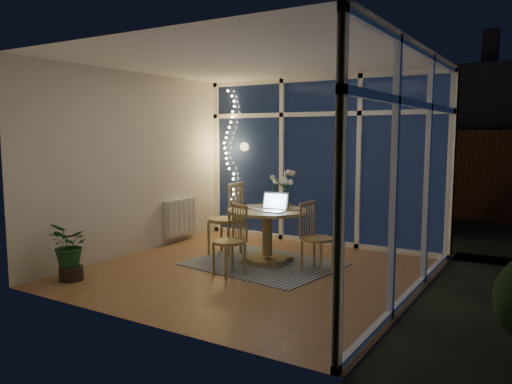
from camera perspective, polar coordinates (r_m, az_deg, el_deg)
floor at (r=6.35m, az=-0.32°, el=-9.10°), size 4.00×4.00×0.00m
ceiling at (r=6.17m, az=-0.34°, el=14.80°), size 4.00×4.00×0.00m
wall_back at (r=7.89m, az=7.38°, el=3.52°), size 4.00×0.04×2.60m
wall_front at (r=4.56m, az=-13.74°, el=1.10°), size 4.00×0.04×2.60m
wall_left at (r=7.38m, az=-13.65°, el=3.17°), size 0.04×4.00×2.60m
wall_right at (r=5.35m, az=18.18°, el=1.76°), size 0.04×4.00×2.60m
window_wall_back at (r=7.86m, az=7.26°, el=3.51°), size 4.00×0.10×2.60m
window_wall_right at (r=5.36m, az=17.76°, el=1.78°), size 0.10×4.00×2.60m
radiator at (r=8.10m, az=-8.65°, el=-2.83°), size 0.10×0.70×0.58m
fairy_lights at (r=8.59m, az=-3.05°, el=5.32°), size 0.24×0.10×1.85m
garden_patio at (r=10.70m, az=16.37°, el=-3.21°), size 12.00×6.00×0.10m
garden_fence at (r=11.20m, az=14.74°, el=2.23°), size 11.00×0.08×1.80m
neighbour_roof at (r=14.01m, az=19.70°, el=8.23°), size 7.00×3.00×2.20m
garden_shrubs at (r=9.57m, az=6.39°, el=-1.03°), size 0.90×0.90×0.90m
rug at (r=6.70m, az=0.85°, el=-8.21°), size 2.03×1.70×0.01m
dining_table at (r=6.70m, az=1.30°, el=-5.07°), size 1.19×1.19×0.73m
chair_left at (r=7.15m, az=-3.60°, el=-2.99°), size 0.51×0.51×1.06m
chair_right at (r=6.30m, az=7.05°, el=-5.14°), size 0.47×0.47×0.89m
chair_front at (r=6.12m, az=-3.12°, el=-5.49°), size 0.53×0.53×0.88m
laptop at (r=6.44m, az=1.77°, el=-1.09°), size 0.38×0.33×0.26m
flower_vase at (r=6.89m, az=3.19°, el=-0.80°), size 0.23×0.23×0.21m
bowl at (r=6.56m, az=4.64°, el=-1.95°), size 0.17×0.17×0.04m
newspapers at (r=6.78m, az=0.38°, el=-1.76°), size 0.44×0.36×0.01m
phone at (r=6.58m, az=0.84°, el=-2.04°), size 0.12×0.09×0.01m
potted_plant at (r=6.30m, az=-20.47°, el=-6.09°), size 0.66×0.61×0.76m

